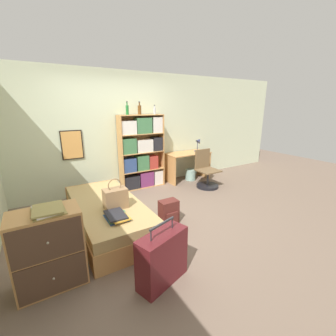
# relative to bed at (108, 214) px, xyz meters

# --- Properties ---
(ground_plane) EXTENTS (14.00, 14.00, 0.00)m
(ground_plane) POSITION_rel_bed_xyz_m (0.70, -0.02, -0.21)
(ground_plane) COLOR #756051
(wall_back) EXTENTS (10.00, 0.09, 2.60)m
(wall_back) POSITION_rel_bed_xyz_m (0.69, 1.58, 1.09)
(wall_back) COLOR beige
(wall_back) RESTS_ON ground_plane
(bed) EXTENTS (0.94, 2.07, 0.43)m
(bed) POSITION_rel_bed_xyz_m (0.00, 0.00, 0.00)
(bed) COLOR tan
(bed) RESTS_ON ground_plane
(handbag) EXTENTS (0.33, 0.21, 0.45)m
(handbag) POSITION_rel_bed_xyz_m (0.05, -0.29, 0.37)
(handbag) COLOR #93704C
(handbag) RESTS_ON bed
(book_stack_on_bed) EXTENTS (0.29, 0.38, 0.07)m
(book_stack_on_bed) POSITION_rel_bed_xyz_m (-0.04, -0.61, 0.25)
(book_stack_on_bed) COLOR #334C84
(book_stack_on_bed) RESTS_ON bed
(suitcase) EXTENTS (0.64, 0.41, 0.72)m
(suitcase) POSITION_rel_bed_xyz_m (0.17, -1.46, 0.08)
(suitcase) COLOR #5B191E
(suitcase) RESTS_ON ground_plane
(dresser) EXTENTS (0.67, 0.44, 0.85)m
(dresser) POSITION_rel_bed_xyz_m (-0.86, -0.88, 0.21)
(dresser) COLOR tan
(dresser) RESTS_ON ground_plane
(magazine_pile_on_dresser) EXTENTS (0.31, 0.38, 0.05)m
(magazine_pile_on_dresser) POSITION_rel_bed_xyz_m (-0.82, -0.89, 0.66)
(magazine_pile_on_dresser) COLOR #99894C
(magazine_pile_on_dresser) RESTS_ON dresser
(bookcase) EXTENTS (1.03, 0.30, 1.68)m
(bookcase) POSITION_rel_bed_xyz_m (1.24, 1.38, 0.60)
(bookcase) COLOR tan
(bookcase) RESTS_ON ground_plane
(bottle_green) EXTENTS (0.06, 0.06, 0.28)m
(bottle_green) POSITION_rel_bed_xyz_m (0.95, 1.38, 1.57)
(bottle_green) COLOR #1E6B2D
(bottle_green) RESTS_ON bookcase
(bottle_brown) EXTENTS (0.08, 0.08, 0.28)m
(bottle_brown) POSITION_rel_bed_xyz_m (1.23, 1.39, 1.57)
(bottle_brown) COLOR brown
(bottle_brown) RESTS_ON bookcase
(bottle_clear) EXTENTS (0.06, 0.06, 0.20)m
(bottle_clear) POSITION_rel_bed_xyz_m (1.58, 1.35, 1.54)
(bottle_clear) COLOR #B7BCC1
(bottle_clear) RESTS_ON bookcase
(desk) EXTENTS (1.11, 0.55, 0.72)m
(desk) POSITION_rel_bed_xyz_m (2.47, 1.26, 0.28)
(desk) COLOR tan
(desk) RESTS_ON ground_plane
(desk_lamp) EXTENTS (0.21, 0.16, 0.36)m
(desk_lamp) POSITION_rel_bed_xyz_m (2.81, 1.27, 0.73)
(desk_lamp) COLOR navy
(desk_lamp) RESTS_ON desk
(desk_chair) EXTENTS (0.52, 0.52, 0.88)m
(desk_chair) POSITION_rel_bed_xyz_m (2.54, 0.61, 0.05)
(desk_chair) COLOR black
(desk_chair) RESTS_ON ground_plane
(backpack) EXTENTS (0.30, 0.23, 0.39)m
(backpack) POSITION_rel_bed_xyz_m (0.89, -0.41, -0.02)
(backpack) COLOR #56231E
(backpack) RESTS_ON ground_plane
(waste_bin) EXTENTS (0.26, 0.26, 0.28)m
(waste_bin) POSITION_rel_bed_xyz_m (2.52, 1.20, -0.07)
(waste_bin) COLOR #99C1B2
(waste_bin) RESTS_ON ground_plane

